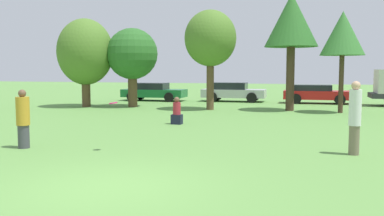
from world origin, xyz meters
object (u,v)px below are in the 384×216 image
(tree_1, at_px, (132,55))
(parked_car_red, at_px, (316,93))
(tree_2, at_px, (210,39))
(tree_4, at_px, (343,34))
(person_catcher, at_px, (355,117))
(bystander_sitting, at_px, (177,113))
(person_thrower, at_px, (23,119))
(parked_car_silver, at_px, (233,91))
(tree_0, at_px, (85,52))
(frisbee, at_px, (113,103))
(tree_3, at_px, (291,22))
(parked_car_green, at_px, (153,91))

(tree_1, xyz_separation_m, parked_car_red, (10.59, 5.68, -2.45))
(tree_2, distance_m, tree_4, 6.87)
(person_catcher, xyz_separation_m, bystander_sitting, (-6.42, 4.68, -0.53))
(person_thrower, height_order, parked_car_silver, person_thrower)
(person_catcher, bearing_deg, tree_0, -47.78)
(tree_0, distance_m, tree_4, 14.50)
(person_thrower, relative_size, parked_car_red, 0.38)
(frisbee, relative_size, tree_1, 0.05)
(person_thrower, bearing_deg, parked_car_red, 56.93)
(frisbee, distance_m, bystander_sitting, 6.06)
(bystander_sitting, distance_m, parked_car_red, 13.83)
(frisbee, bearing_deg, tree_3, 73.18)
(tree_1, xyz_separation_m, parked_car_silver, (4.97, 5.83, -2.40))
(person_catcher, height_order, parked_car_red, person_catcher)
(tree_1, relative_size, tree_4, 0.90)
(tree_0, xyz_separation_m, parked_car_silver, (7.68, 6.54, -2.54))
(tree_1, bearing_deg, tree_0, -165.31)
(frisbee, xyz_separation_m, tree_0, (-7.93, 12.28, 1.92))
(tree_2, relative_size, tree_4, 1.06)
(person_catcher, xyz_separation_m, tree_3, (-2.30, 11.80, 3.78))
(bystander_sitting, relative_size, tree_1, 0.24)
(parked_car_green, bearing_deg, parked_car_red, 2.33)
(frisbee, relative_size, tree_4, 0.04)
(person_thrower, xyz_separation_m, parked_car_silver, (2.43, 19.10, -0.12))
(bystander_sitting, height_order, parked_car_green, parked_car_green)
(person_thrower, bearing_deg, tree_1, 90.76)
(tree_3, distance_m, tree_4, 2.73)
(parked_car_green, bearing_deg, parked_car_silver, 7.19)
(tree_0, xyz_separation_m, tree_1, (2.71, 0.71, -0.14))
(tree_1, relative_size, parked_car_green, 1.03)
(tree_1, distance_m, tree_4, 11.80)
(frisbee, relative_size, parked_car_red, 0.05)
(tree_1, xyz_separation_m, parked_car_green, (-0.65, 5.01, -2.44))
(frisbee, xyz_separation_m, bystander_sitting, (-0.15, 5.99, -0.86))
(person_thrower, distance_m, parked_car_green, 18.56)
(parked_car_red, bearing_deg, tree_2, -133.60)
(tree_0, height_order, tree_2, tree_2)
(parked_car_silver, bearing_deg, frisbee, -90.36)
(tree_0, bearing_deg, frisbee, -57.16)
(tree_1, relative_size, tree_3, 0.74)
(person_thrower, bearing_deg, frisbee, -4.12)
(parked_car_silver, bearing_deg, person_catcher, -70.71)
(bystander_sitting, height_order, parked_car_red, parked_car_red)
(frisbee, xyz_separation_m, tree_4, (6.55, 12.64, 2.70))
(person_catcher, bearing_deg, tree_1, -55.57)
(frisbee, bearing_deg, parked_car_silver, 90.76)
(person_thrower, xyz_separation_m, tree_1, (-2.54, 13.27, 2.28))
(tree_1, xyz_separation_m, tree_3, (9.18, 0.12, 1.66))
(tree_2, bearing_deg, tree_4, 1.47)
(person_catcher, distance_m, parked_car_silver, 18.69)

